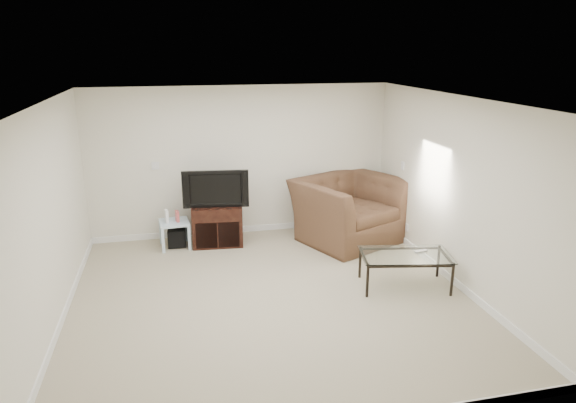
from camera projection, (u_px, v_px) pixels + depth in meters
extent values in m
plane|color=tan|center=(271.00, 297.00, 6.59)|extent=(5.00, 5.00, 0.00)
plane|color=white|center=(269.00, 100.00, 5.87)|extent=(5.00, 5.00, 0.00)
cube|color=silver|center=(242.00, 161.00, 8.56)|extent=(5.00, 0.02, 2.50)
cube|color=silver|center=(49.00, 219.00, 5.70)|extent=(0.02, 5.00, 2.50)
cube|color=silver|center=(456.00, 192.00, 6.76)|extent=(0.02, 5.00, 2.50)
cube|color=white|center=(155.00, 166.00, 8.25)|extent=(0.12, 0.02, 0.12)
cube|color=white|center=(403.00, 166.00, 8.25)|extent=(0.02, 0.09, 0.13)
cube|color=white|center=(407.00, 227.00, 8.25)|extent=(0.02, 0.08, 0.12)
cube|color=black|center=(217.00, 212.00, 8.20)|extent=(0.46, 0.34, 0.06)
imported|color=black|center=(216.00, 187.00, 8.09)|extent=(0.98, 0.30, 0.59)
cube|color=black|center=(177.00, 237.00, 8.24)|extent=(0.29, 0.29, 0.28)
cube|color=white|center=(167.00, 216.00, 8.05)|extent=(0.06, 0.15, 0.20)
cube|color=#CC4C4C|center=(177.00, 216.00, 8.11)|extent=(0.07, 0.13, 0.17)
imported|color=brown|center=(349.00, 199.00, 8.38)|extent=(1.87, 1.59, 1.39)
cube|color=#B2B2B7|center=(421.00, 251.00, 6.84)|extent=(0.19, 0.08, 0.02)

